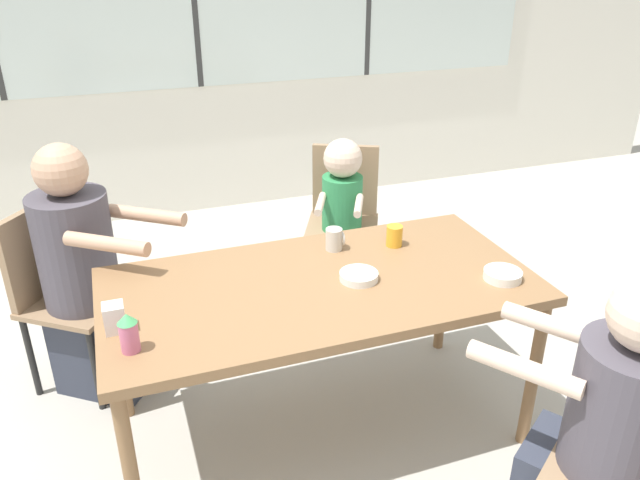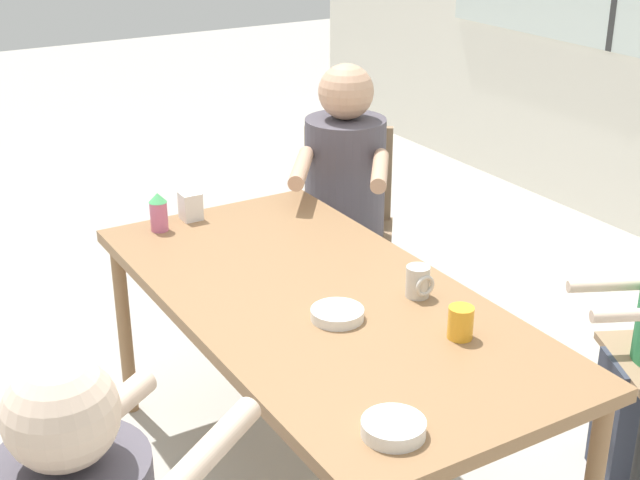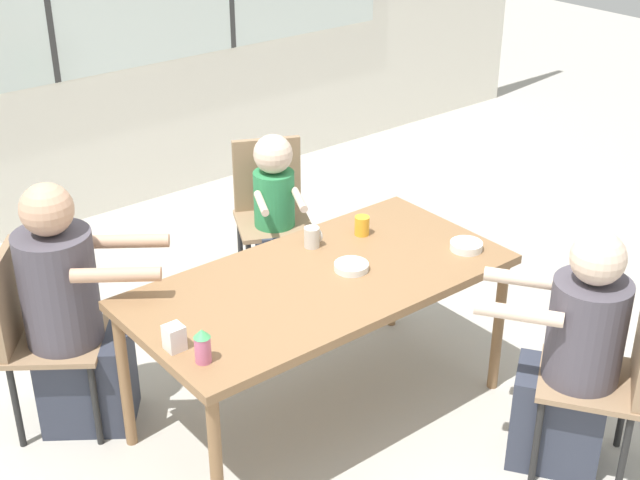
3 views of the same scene
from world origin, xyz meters
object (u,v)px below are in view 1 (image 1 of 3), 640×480
person_man_blue_shirt (89,285)px  juice_glass (394,236)px  sippy_cup (129,332)px  milk_carton_small (114,318)px  coffee_mug (335,239)px  chair_for_toddler (344,208)px  person_toddler (341,227)px  chair_for_man_blue_shirt (58,283)px  bowl_white_shallow (359,276)px  bowl_cereal (503,275)px  person_woman_green_shirt (599,447)px

person_man_blue_shirt → juice_glass: size_ratio=12.96×
sippy_cup → milk_carton_small: 0.14m
coffee_mug → chair_for_toddler: bearing=66.1°
person_man_blue_shirt → milk_carton_small: person_man_blue_shirt is taller
milk_carton_small → juice_glass: bearing=13.5°
person_toddler → chair_for_man_blue_shirt: bearing=35.1°
juice_glass → milk_carton_small: milk_carton_small is taller
person_toddler → coffee_mug: (-0.32, -0.73, 0.30)m
chair_for_toddler → bowl_white_shallow: chair_for_toddler is taller
coffee_mug → bowl_cereal: (0.53, -0.46, -0.03)m
sippy_cup → person_toddler: bearing=45.1°
chair_for_man_blue_shirt → juice_glass: (1.41, -0.54, 0.25)m
person_man_blue_shirt → bowl_cereal: 1.78m
chair_for_toddler → milk_carton_small: size_ratio=8.65×
chair_for_man_blue_shirt → bowl_white_shallow: 1.40m
chair_for_man_blue_shirt → bowl_cereal: 1.94m
bowl_cereal → sippy_cup: bearing=-179.8°
person_toddler → bowl_white_shallow: bearing=98.0°
chair_for_man_blue_shirt → bowl_white_shallow: bearing=92.6°
milk_carton_small → bowl_white_shallow: 0.91m
person_man_blue_shirt → coffee_mug: (1.02, -0.39, 0.24)m
juice_glass → sippy_cup: bearing=-159.8°
chair_for_man_blue_shirt → sippy_cup: chair_for_man_blue_shirt is taller
sippy_cup → person_man_blue_shirt: bearing=99.8°
person_man_blue_shirt → bowl_cereal: person_man_blue_shirt is taller
chair_for_toddler → juice_glass: 0.97m
person_woman_green_shirt → juice_glass: bearing=66.1°
bowl_white_shallow → person_man_blue_shirt: bearing=146.7°
chair_for_man_blue_shirt → milk_carton_small: 0.89m
sippy_cup → juice_glass: size_ratio=1.52×
chair_for_toddler → bowl_cereal: chair_for_toddler is taller
person_man_blue_shirt → juice_glass: (1.28, -0.44, 0.24)m
person_woman_green_shirt → person_man_blue_shirt: (-1.47, 1.53, 0.03)m
juice_glass → bowl_cereal: bearing=-56.7°
chair_for_man_blue_shirt → juice_glass: 1.53m
chair_for_toddler → coffee_mug: bearing=91.8°
chair_for_man_blue_shirt → person_woman_green_shirt: (1.61, -1.63, -0.02)m
chair_for_man_blue_shirt → person_man_blue_shirt: person_man_blue_shirt is taller
person_toddler → sippy_cup: bearing=70.9°
chair_for_man_blue_shirt → bowl_cereal: size_ratio=5.86×
chair_for_toddler → coffee_mug: 0.99m
bowl_white_shallow → bowl_cereal: (0.53, -0.18, 0.00)m
sippy_cup → person_woman_green_shirt: bearing=-26.9°
sippy_cup → bowl_white_shallow: (0.87, 0.19, -0.06)m
person_toddler → coffee_mug: size_ratio=10.12×
chair_for_toddler → person_toddler: (-0.07, -0.14, -0.05)m
juice_glass → person_woman_green_shirt: bearing=-79.7°
person_man_blue_shirt → juice_glass: 1.37m
chair_for_man_blue_shirt → person_woman_green_shirt: size_ratio=0.78×
coffee_mug → milk_carton_small: bearing=-160.2°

